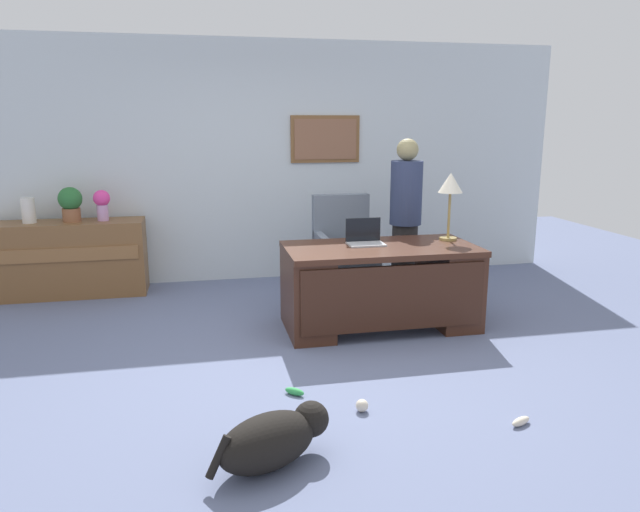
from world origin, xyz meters
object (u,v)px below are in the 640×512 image
potted_plant (70,203)px  vase_empty (28,210)px  armchair (344,251)px  dog_lying (273,439)px  desk_lamp (450,187)px  dog_toy_plush (521,421)px  laptop (365,238)px  dog_toy_bone (295,392)px  person_standing (405,218)px  vase_with_flowers (102,203)px  dog_toy_ball (362,406)px  credenza (67,259)px  desk (381,284)px

potted_plant → vase_empty: bearing=180.0°
armchair → dog_lying: 3.24m
desk_lamp → dog_toy_plush: 2.38m
dog_lying → desk_lamp: size_ratio=1.13×
laptop → dog_toy_bone: (-0.86, -1.32, -0.77)m
person_standing → dog_toy_plush: bearing=-94.2°
dog_toy_bone → dog_toy_plush: same height
armchair → vase_with_flowers: (-2.46, 0.62, 0.50)m
potted_plant → dog_toy_plush: size_ratio=2.37×
dog_toy_ball → potted_plant: bearing=125.6°
vase_with_flowers → vase_empty: bearing=180.0°
vase_with_flowers → dog_toy_plush: size_ratio=2.12×
credenza → vase_with_flowers: vase_with_flowers is taller
desk_lamp → dog_toy_ball: (-1.28, -1.66, -1.18)m
potted_plant → dog_toy_plush: bearing=-48.1°
dog_toy_plush → dog_toy_ball: bearing=157.9°
armchair → potted_plant: size_ratio=2.94×
dog_toy_ball → dog_toy_plush: 0.97m
potted_plant → dog_toy_ball: bearing=-54.4°
laptop → dog_lying: bearing=-117.6°
potted_plant → dog_toy_ball: potted_plant is taller
dog_lying → credenza: bearing=115.2°
vase_empty → vase_with_flowers: bearing=-0.0°
credenza → desk: bearing=-29.5°
person_standing → vase_with_flowers: person_standing is taller
credenza → dog_toy_plush: 4.79m
credenza → armchair: bearing=-12.2°
person_standing → desk_lamp: size_ratio=2.67×
vase_empty → dog_toy_bone: vase_empty is taller
person_standing → potted_plant: person_standing is taller
laptop → potted_plant: potted_plant is taller
armchair → dog_toy_bone: bearing=-112.1°
desk_lamp → potted_plant: (-3.53, 1.49, -0.24)m
vase_with_flowers → dog_toy_bone: (1.56, -2.83, -0.95)m
credenza → potted_plant: 0.60m
desk → vase_empty: size_ratio=6.42×
desk → dog_toy_ball: bearing=-111.5°
dog_toy_bone → potted_plant: bearing=123.5°
laptop → dog_toy_bone: size_ratio=2.20×
person_standing → vase_with_flowers: size_ratio=5.10×
person_standing → vase_with_flowers: 3.16m
armchair → laptop: 0.95m
vase_empty → dog_toy_plush: size_ratio=1.72×
dog_toy_ball → person_standing: bearing=64.5°
laptop → vase_with_flowers: vase_with_flowers is taller
vase_empty → potted_plant: (0.41, 0.00, 0.07)m
person_standing → dog_lying: size_ratio=2.36×
desk_lamp → dog_toy_bone: size_ratio=4.24×
vase_empty → potted_plant: potted_plant is taller
desk → dog_lying: bearing=-121.7°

